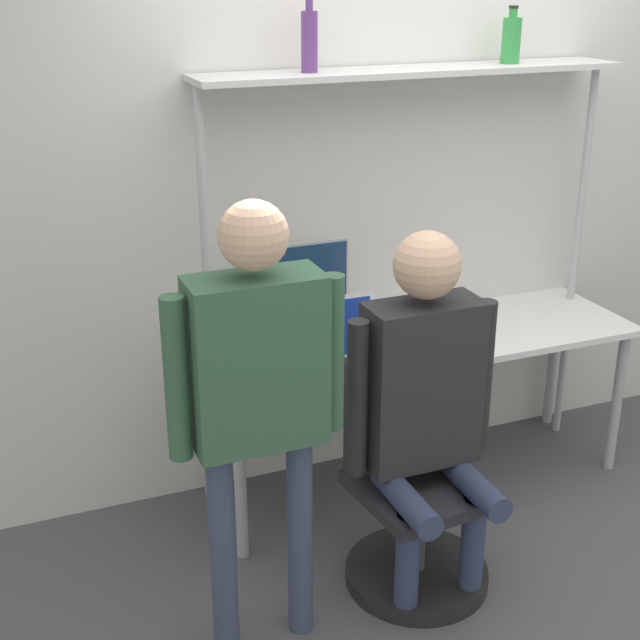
{
  "coord_description": "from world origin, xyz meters",
  "views": [
    {
      "loc": [
        -1.77,
        -2.86,
        2.26
      ],
      "look_at": [
        -0.67,
        -0.13,
        1.08
      ],
      "focal_mm": 50.0,
      "sensor_mm": 36.0,
      "label": 1
    }
  ],
  "objects": [
    {
      "name": "desk",
      "position": [
        0.0,
        0.33,
        0.66
      ],
      "size": [
        1.97,
        0.62,
        0.73
      ],
      "color": "white",
      "rests_on": "ground_plane"
    },
    {
      "name": "ground_plane",
      "position": [
        0.0,
        0.0,
        0.0
      ],
      "size": [
        12.0,
        12.0,
        0.0
      ],
      "primitive_type": "plane",
      "color": "#4C4C51"
    },
    {
      "name": "person_standing",
      "position": [
        -1.0,
        -0.41,
        1.03
      ],
      "size": [
        0.6,
        0.22,
        1.62
      ],
      "color": "#38425B",
      "rests_on": "ground_plane"
    },
    {
      "name": "cell_phone",
      "position": [
        -0.12,
        0.21,
        0.74
      ],
      "size": [
        0.07,
        0.15,
        0.01
      ],
      "color": "#264C8C",
      "rests_on": "desk"
    },
    {
      "name": "bottle_purple",
      "position": [
        -0.46,
        0.48,
        1.99
      ],
      "size": [
        0.07,
        0.07,
        0.29
      ],
      "color": "#593372",
      "rests_on": "shelf_unit"
    },
    {
      "name": "shelf_unit",
      "position": [
        0.0,
        0.48,
        1.62
      ],
      "size": [
        1.87,
        0.3,
        1.87
      ],
      "color": "silver",
      "rests_on": "ground_plane"
    },
    {
      "name": "office_chair",
      "position": [
        -0.34,
        -0.29,
        0.27
      ],
      "size": [
        0.56,
        0.56,
        0.89
      ],
      "color": "black",
      "rests_on": "ground_plane"
    },
    {
      "name": "wall_back",
      "position": [
        0.0,
        0.67,
        1.35
      ],
      "size": [
        8.0,
        0.06,
        2.7
      ],
      "color": "silver",
      "rests_on": "ground_plane"
    },
    {
      "name": "bottle_green",
      "position": [
        0.46,
        0.48,
        1.97
      ],
      "size": [
        0.08,
        0.08,
        0.23
      ],
      "color": "#2D8C3F",
      "rests_on": "shelf_unit"
    },
    {
      "name": "laptop",
      "position": [
        -0.4,
        0.23,
        0.8
      ],
      "size": [
        0.32,
        0.26,
        0.26
      ],
      "color": "silver",
      "rests_on": "desk"
    },
    {
      "name": "person_seated",
      "position": [
        -0.34,
        -0.33,
        0.83
      ],
      "size": [
        0.59,
        0.48,
        1.42
      ],
      "color": "#2D3856",
      "rests_on": "ground_plane"
    },
    {
      "name": "monitor",
      "position": [
        -0.53,
        0.49,
        0.97
      ],
      "size": [
        0.49,
        0.21,
        0.44
      ],
      "color": "#B7B7BC",
      "rests_on": "desk"
    }
  ]
}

